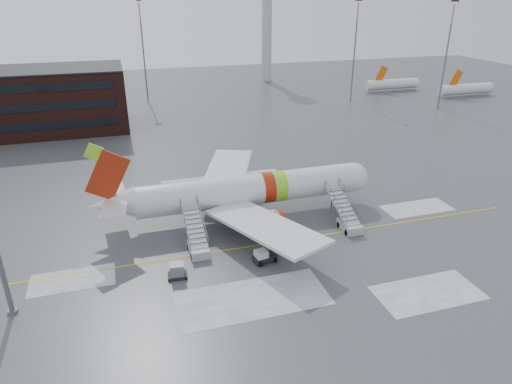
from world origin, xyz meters
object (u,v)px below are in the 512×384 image
object	(u,v)px
airstair_aft	(197,242)
uld_container	(177,271)
airliner	(244,191)
airstair_fwd	(347,219)
pushback_tug	(263,257)

from	to	relation	value
airstair_aft	uld_container	size ratio (longest dim) A/B	3.88
airliner	airstair_fwd	xyz separation A→B (m)	(10.88, -6.54, -2.35)
airstair_fwd	pushback_tug	distance (m)	12.58
airstair_fwd	airliner	bearing A→B (deg)	149.01
airliner	pushback_tug	distance (m)	11.21
uld_container	pushback_tug	bearing A→B (deg)	1.20
airstair_fwd	uld_container	world-z (taller)	airstair_fwd
airstair_aft	uld_container	xyz separation A→B (m)	(-2.82, -4.47, -0.35)
pushback_tug	uld_container	xyz separation A→B (m)	(-8.98, -0.19, 0.11)
airstair_aft	pushback_tug	bearing A→B (deg)	-34.76
airstair_aft	pushback_tug	world-z (taller)	airstair_aft
airliner	pushback_tug	xyz separation A→B (m)	(-0.94, -10.81, -2.81)
pushback_tug	uld_container	bearing A→B (deg)	-178.80
airliner	airstair_aft	world-z (taller)	airliner
airliner	airstair_aft	distance (m)	9.94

